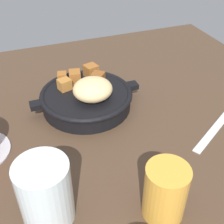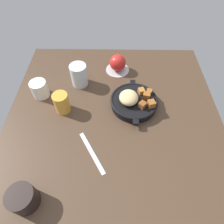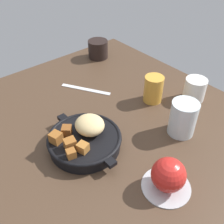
# 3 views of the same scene
# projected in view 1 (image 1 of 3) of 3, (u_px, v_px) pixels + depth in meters

# --- Properties ---
(ground_plane) EXTENTS (0.94, 0.92, 0.02)m
(ground_plane) POSITION_uv_depth(u_px,v_px,m) (121.00, 129.00, 0.64)
(ground_plane) COLOR #473323
(cast_iron_skillet) EXTENTS (0.25, 0.21, 0.08)m
(cast_iron_skillet) POSITION_uv_depth(u_px,v_px,m) (87.00, 96.00, 0.67)
(cast_iron_skillet) COLOR black
(cast_iron_skillet) RESTS_ON ground_plane
(butter_knife) EXTENTS (0.17, 0.11, 0.00)m
(butter_knife) POSITION_uv_depth(u_px,v_px,m) (216.00, 127.00, 0.63)
(butter_knife) COLOR silver
(butter_knife) RESTS_ON ground_plane
(juice_glass_amber) EXTENTS (0.07, 0.07, 0.09)m
(juice_glass_amber) POSITION_uv_depth(u_px,v_px,m) (165.00, 192.00, 0.44)
(juice_glass_amber) COLOR gold
(juice_glass_amber) RESTS_ON ground_plane
(water_glass_tall) EXTENTS (0.08, 0.08, 0.11)m
(water_glass_tall) POSITION_uv_depth(u_px,v_px,m) (45.00, 193.00, 0.43)
(water_glass_tall) COLOR silver
(water_glass_tall) RESTS_ON ground_plane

